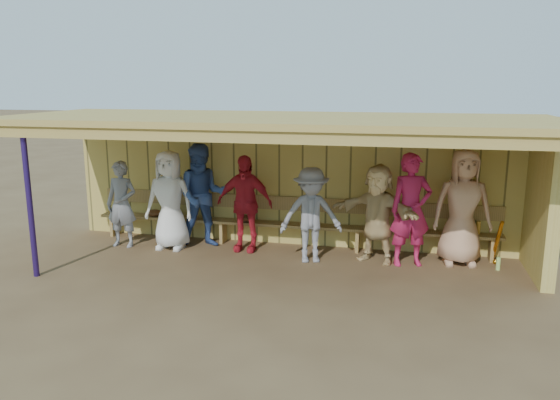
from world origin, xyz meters
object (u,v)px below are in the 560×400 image
Objects in this scene: player_b at (170,200)px; player_h at (462,207)px; player_a at (122,204)px; bench at (289,219)px; player_g at (411,210)px; player_d at (245,203)px; player_f at (377,213)px; player_e at (311,215)px; player_c at (203,196)px.

player_h is (5.16, 0.28, 0.07)m from player_b.
player_a reaches higher than bench.
player_a is at bearing 164.20° from player_g.
player_b reaches higher than player_d.
player_d is 3.78m from player_h.
player_f is 0.86× the size of player_h.
player_a is 5.25m from player_g.
player_e is 0.86× the size of player_g.
player_f is at bearing 157.73° from player_g.
player_h reaches higher than bench.
player_h is (1.39, 0.21, 0.14)m from player_f.
player_f is 0.56m from player_g.
player_c reaches higher than player_b.
player_b is 0.96× the size of player_g.
player_g is (3.77, -0.23, -0.02)m from player_c.
bench is (-0.55, 0.80, -0.29)m from player_e.
player_e is (3.59, -0.10, 0.01)m from player_a.
player_a is 2.32m from player_d.
player_f is (3.77, 0.07, -0.07)m from player_b.
player_e is at bearing -1.20° from player_a.
player_g is at bearing 17.25° from player_f.
player_c is at bearing -160.66° from player_f.
player_e is (2.67, -0.18, -0.10)m from player_b.
player_f is at bearing -18.50° from bench.
player_d is at bearing 7.09° from player_a.
player_h reaches higher than player_f.
player_b is 1.39m from player_d.
player_a is 0.85× the size of player_g.
bench is at bearing 31.99° from player_d.
player_c reaches higher than player_a.
player_b is 4.32m from player_g.
player_a is at bearing 176.82° from player_h.
player_c is 1.02× the size of player_g.
player_d is 0.93× the size of player_g.
player_f is 0.22× the size of bench.
player_h reaches higher than player_b.
player_a is 3.14m from bench.
player_e is at bearing -144.63° from player_f.
player_c is at bearing 159.52° from player_g.
player_b reaches higher than player_f.
player_c is (0.55, 0.25, 0.05)m from player_b.
player_a is 1.52m from player_c.
player_f is (3.22, -0.18, -0.12)m from player_c.
player_h reaches higher than player_g.
player_d is at bearing 174.75° from player_h.
player_g is 0.88m from player_h.
player_b is 0.93× the size of player_h.
player_d is at bearing 159.75° from player_g.
player_b is 0.24× the size of bench.
player_f reaches higher than player_e.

